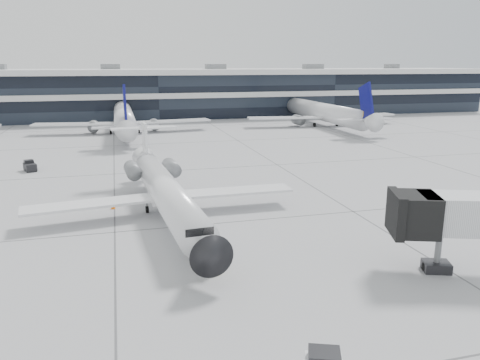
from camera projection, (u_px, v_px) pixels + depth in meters
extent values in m
plane|color=#99999B|center=(242.00, 221.00, 37.97)|extent=(220.00, 220.00, 0.00)
cube|color=black|center=(155.00, 95.00, 113.70)|extent=(170.00, 22.00, 10.00)
cylinder|color=white|center=(167.00, 193.00, 38.33)|extent=(4.12, 22.59, 2.53)
cone|color=black|center=(206.00, 248.00, 26.82)|extent=(2.71, 2.79, 2.53)
cone|color=white|center=(145.00, 160.00, 49.96)|extent=(2.61, 3.16, 2.40)
cube|color=white|center=(89.00, 204.00, 37.44)|extent=(10.54, 3.86, 0.21)
cube|color=white|center=(233.00, 191.00, 41.26)|extent=(10.30, 2.45, 0.21)
cylinder|color=slate|center=(133.00, 170.00, 44.70)|extent=(1.63, 3.27, 1.40)
cylinder|color=slate|center=(171.00, 168.00, 45.88)|extent=(1.63, 3.27, 1.40)
cube|color=white|center=(145.00, 143.00, 48.97)|extent=(0.44, 2.45, 4.21)
cube|color=white|center=(144.00, 128.00, 48.95)|extent=(6.83, 1.97, 0.15)
cylinder|color=black|center=(192.00, 255.00, 30.63)|extent=(0.21, 0.53, 0.52)
cylinder|color=black|center=(147.00, 209.00, 40.06)|extent=(0.27, 0.61, 0.60)
cylinder|color=black|center=(179.00, 206.00, 40.94)|extent=(0.27, 0.61, 0.60)
cube|color=black|center=(417.00, 214.00, 28.07)|extent=(3.07, 3.39, 2.45)
cylinder|color=slate|center=(438.00, 253.00, 28.55)|extent=(0.38, 0.38, 2.45)
cube|color=black|center=(436.00, 266.00, 28.77)|extent=(1.89, 1.68, 0.61)
imported|color=yellow|center=(216.00, 258.00, 28.28)|extent=(0.87, 0.79, 2.00)
cube|color=black|center=(324.00, 358.00, 18.22)|extent=(1.52, 1.39, 0.56)
cone|color=orange|center=(113.00, 206.00, 41.18)|extent=(0.37, 0.37, 0.57)
cube|color=orange|center=(113.00, 209.00, 41.24)|extent=(0.40, 0.40, 0.03)
cube|color=black|center=(30.00, 167.00, 55.66)|extent=(1.83, 2.30, 0.82)
cube|color=black|center=(29.00, 162.00, 55.89)|extent=(1.23, 1.13, 0.46)
cylinder|color=black|center=(24.00, 169.00, 56.02)|extent=(0.30, 0.43, 0.40)
cylinder|color=black|center=(33.00, 168.00, 56.59)|extent=(0.30, 0.43, 0.40)
cylinder|color=black|center=(27.00, 171.00, 54.87)|extent=(0.30, 0.43, 0.40)
cylinder|color=black|center=(36.00, 170.00, 55.44)|extent=(0.30, 0.43, 0.40)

